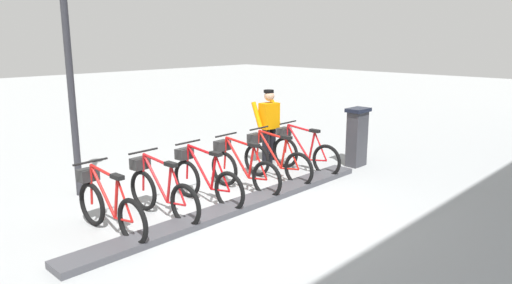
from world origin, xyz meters
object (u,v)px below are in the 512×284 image
object	(u,v)px
bike_docked_1	(274,159)
bike_docked_5	(108,205)
bike_docked_3	(204,179)
lamp_post	(67,47)
worker_near_rack	(269,124)
bike_docked_2	(242,168)
bike_docked_4	(160,191)
payment_kiosk	(357,136)
bike_docked_0	(302,152)

from	to	relation	value
bike_docked_1	bike_docked_5	bearing A→B (deg)	90.00
bike_docked_3	lamp_post	xyz separation A→B (m)	(1.94, 1.29, 2.18)
bike_docked_3	worker_near_rack	world-z (taller)	worker_near_rack
worker_near_rack	lamp_post	distance (m)	4.35
bike_docked_2	bike_docked_4	world-z (taller)	same
bike_docked_3	lamp_post	size ratio (longest dim) A/B	0.43
payment_kiosk	bike_docked_1	distance (m)	2.15
bike_docked_5	worker_near_rack	bearing A→B (deg)	-78.63
bike_docked_0	bike_docked_4	world-z (taller)	same
bike_docked_5	worker_near_rack	world-z (taller)	worker_near_rack
bike_docked_0	bike_docked_5	xyz separation A→B (m)	(0.00, 4.44, 0.00)
payment_kiosk	bike_docked_1	xyz separation A→B (m)	(0.57, 2.06, -0.24)
bike_docked_2	bike_docked_5	size ratio (longest dim) A/B	1.00
bike_docked_0	bike_docked_4	distance (m)	3.55
bike_docked_4	lamp_post	xyz separation A→B (m)	(1.94, 0.40, 2.18)
bike_docked_0	worker_near_rack	distance (m)	1.00
bike_docked_1	bike_docked_2	xyz separation A→B (m)	(0.00, 0.89, 0.00)
bike_docked_5	bike_docked_1	bearing A→B (deg)	-90.00
payment_kiosk	bike_docked_3	world-z (taller)	payment_kiosk
bike_docked_1	bike_docked_4	size ratio (longest dim) A/B	1.00
bike_docked_0	lamp_post	size ratio (longest dim) A/B	0.43
bike_docked_4	lamp_post	bearing A→B (deg)	11.60
lamp_post	bike_docked_5	bearing A→B (deg)	165.80
bike_docked_1	bike_docked_4	distance (m)	2.66
payment_kiosk	bike_docked_4	world-z (taller)	payment_kiosk
bike_docked_2	bike_docked_4	xyz separation A→B (m)	(0.00, 1.78, 0.00)
payment_kiosk	bike_docked_4	distance (m)	4.76
bike_docked_2	bike_docked_4	distance (m)	1.78
bike_docked_3	bike_docked_4	xyz separation A→B (m)	(0.00, 0.89, 0.00)
bike_docked_3	bike_docked_5	size ratio (longest dim) A/B	1.00
payment_kiosk	bike_docked_0	bearing A→B (deg)	64.00
bike_docked_0	bike_docked_5	distance (m)	4.44
bike_docked_0	bike_docked_4	bearing A→B (deg)	90.00
bike_docked_2	bike_docked_3	distance (m)	0.89
bike_docked_4	worker_near_rack	bearing A→B (deg)	-75.82
bike_docked_2	lamp_post	xyz separation A→B (m)	(1.94, 2.17, 2.18)
bike_docked_2	worker_near_rack	size ratio (longest dim) A/B	1.04
lamp_post	worker_near_rack	bearing A→B (deg)	-105.38
bike_docked_1	lamp_post	bearing A→B (deg)	57.68
bike_docked_0	bike_docked_1	size ratio (longest dim) A/B	1.00
bike_docked_0	bike_docked_1	distance (m)	0.89
bike_docked_4	bike_docked_2	bearing A→B (deg)	-90.00
bike_docked_1	bike_docked_5	world-z (taller)	same
bike_docked_3	lamp_post	world-z (taller)	lamp_post
bike_docked_0	bike_docked_1	world-z (taller)	same
bike_docked_2	bike_docked_5	xyz separation A→B (m)	(0.00, 2.66, 0.00)
bike_docked_4	bike_docked_0	bearing A→B (deg)	-90.00
bike_docked_3	lamp_post	distance (m)	3.19
bike_docked_2	lamp_post	distance (m)	3.64
bike_docked_0	bike_docked_2	size ratio (longest dim) A/B	1.00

